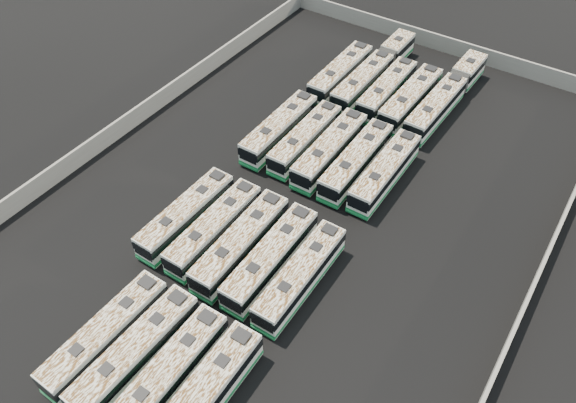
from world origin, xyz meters
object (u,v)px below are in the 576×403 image
object	(u,v)px
bus_front_center	(136,353)
bus_back_center	(387,90)
bus_midfront_center	(241,244)
bus_midback_right	(356,161)
bus_front_left	(106,335)
bus_midback_center	(330,150)
bus_front_far_right	(202,399)
bus_midfront_far_right	(300,276)
bus_midback_left	(305,139)
bus_back_far_right	(447,95)
bus_midfront_far_left	(186,215)
bus_midfront_left	(214,228)
bus_midback_far_right	(385,172)
bus_back_left	(374,71)
bus_back_right	(410,99)
bus_front_right	(168,375)
bus_midfront_right	(271,258)
bus_back_far_left	(340,74)
bus_midback_far_left	(279,129)

from	to	relation	value
bus_front_center	bus_back_center	bearing A→B (deg)	91.02
bus_midfront_center	bus_midback_right	world-z (taller)	bus_midfront_center
bus_front_left	bus_midback_center	size ratio (longest dim) A/B	0.96
bus_front_left	bus_front_far_right	distance (m)	9.47
bus_front_center	bus_midfront_center	world-z (taller)	bus_midfront_center
bus_midfront_far_right	bus_midback_left	distance (m)	18.20
bus_midback_right	bus_back_far_right	xyz separation A→B (m)	(3.14, 16.11, -0.02)
bus_midfront_far_left	bus_midfront_left	size ratio (longest dim) A/B	0.99
bus_midfront_far_right	bus_back_center	bearing A→B (deg)	101.76
bus_midfront_left	bus_midback_far_right	distance (m)	18.09
bus_midfront_far_left	bus_back_left	bearing A→B (deg)	84.84
bus_front_far_right	bus_midback_far_right	distance (m)	28.53
bus_midback_center	bus_back_right	xyz separation A→B (m)	(3.11, 13.03, -0.00)
bus_front_left	bus_midback_left	xyz separation A→B (m)	(-0.02, 28.63, -0.01)
bus_midfront_far_left	bus_midfront_far_right	xyz separation A→B (m)	(12.66, 0.00, 0.00)
bus_midfront_far_left	bus_midfront_far_right	distance (m)	12.66
bus_front_left	bus_back_right	bearing A→B (deg)	82.20
bus_front_right	bus_front_center	bearing A→B (deg)	178.93
bus_midfront_left	bus_back_right	distance (m)	28.94
bus_back_right	bus_midback_center	bearing A→B (deg)	-102.35
bus_midback_right	bus_back_far_right	world-z (taller)	bus_midback_right
bus_midfront_far_left	bus_back_far_right	bearing A→B (deg)	68.73
bus_midfront_right	bus_midback_left	world-z (taller)	bus_midfront_right
bus_midfront_far_left	bus_midback_center	bearing A→B (deg)	68.13
bus_midback_left	bus_midfront_left	bearing A→B (deg)	-90.55
bus_front_center	bus_front_right	xyz separation A→B (m)	(3.24, -0.00, -0.03)
bus_midfront_right	bus_back_far_left	bearing A→B (deg)	107.55
bus_midfront_center	bus_back_far_left	world-z (taller)	bus_midfront_center
bus_front_right	bus_midfront_right	bearing A→B (deg)	88.96
bus_front_left	bus_midback_far_right	size ratio (longest dim) A/B	0.99
bus_midfront_right	bus_back_center	xyz separation A→B (m)	(-3.14, 28.41, -0.03)
bus_midfront_right	bus_midback_far_right	world-z (taller)	bus_midfront_right
bus_midback_left	bus_midback_far_right	xyz separation A→B (m)	(9.48, 0.02, 0.02)
bus_midback_right	bus_front_left	bearing A→B (deg)	-103.19
bus_midback_center	bus_midback_far_right	xyz separation A→B (m)	(6.32, 0.19, -0.05)
bus_front_right	bus_back_right	bearing A→B (deg)	88.96
bus_midback_center	bus_back_far_right	xyz separation A→B (m)	(6.29, 16.11, -0.04)
bus_back_center	bus_front_center	bearing A→B (deg)	-90.93
bus_midfront_right	bus_midback_far_left	world-z (taller)	bus_midback_far_left
bus_back_left	bus_back_center	bearing A→B (deg)	-42.45
bus_front_center	bus_midback_far_left	bearing A→B (deg)	103.64
bus_midfront_far_left	bus_midfront_left	bearing A→B (deg)	3.60
bus_back_right	bus_midfront_far_right	bearing A→B (deg)	-82.56
bus_front_right	bus_front_far_right	xyz separation A→B (m)	(3.21, -0.04, 0.06)
bus_front_far_right	bus_back_far_right	bearing A→B (deg)	88.69
bus_back_left	bus_back_far_right	bearing A→B (deg)	0.27
bus_back_right	bus_front_center	bearing A→B (deg)	-93.40
bus_front_right	bus_midfront_left	size ratio (longest dim) A/B	1.01
bus_front_left	bus_midfront_center	xyz separation A→B (m)	(3.11, 13.11, 0.06)
bus_midfront_left	bus_midfront_right	bearing A→B (deg)	-0.31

